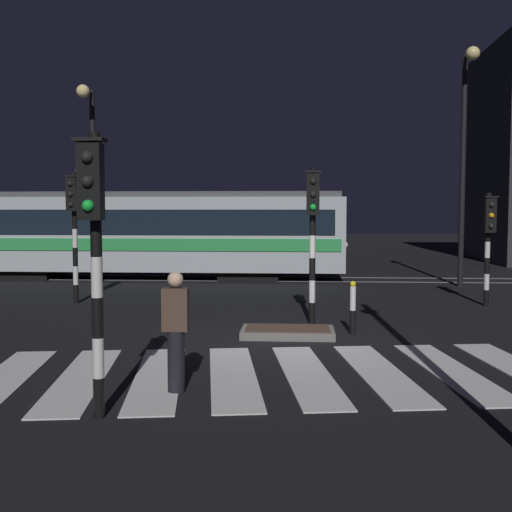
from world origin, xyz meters
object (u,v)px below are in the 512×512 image
at_px(traffic_light_kerb_mid_left, 94,232).
at_px(tram, 137,232).
at_px(traffic_light_corner_far_left, 73,217).
at_px(bollard_island_edge, 353,308).
at_px(traffic_light_median_centre, 313,222).
at_px(street_lamp_trackside_right, 465,141).
at_px(traffic_light_corner_far_right, 489,232).
at_px(street_lamp_trackside_left, 91,160).
at_px(pedestrian_waiting_at_kerb, 176,331).

relative_size(traffic_light_kerb_mid_left, tram, 0.22).
distance_m(traffic_light_corner_far_left, bollard_island_edge, 8.41).
bearing_deg(traffic_light_median_centre, street_lamp_trackside_right, 55.12).
relative_size(traffic_light_median_centre, traffic_light_corner_far_right, 1.16).
distance_m(traffic_light_median_centre, bollard_island_edge, 2.16).
bearing_deg(street_lamp_trackside_left, traffic_light_corner_far_right, -19.53).
height_order(traffic_light_kerb_mid_left, tram, tram).
xyz_separation_m(traffic_light_corner_far_right, tram, (-11.08, 6.33, -0.25)).
bearing_deg(traffic_light_corner_far_left, traffic_light_kerb_mid_left, -68.88).
distance_m(traffic_light_corner_far_right, pedestrian_waiting_at_kerb, 10.90).
bearing_deg(traffic_light_median_centre, traffic_light_corner_far_right, 33.32).
height_order(street_lamp_trackside_right, bollard_island_edge, street_lamp_trackside_right).
bearing_deg(pedestrian_waiting_at_kerb, street_lamp_trackside_right, 60.59).
relative_size(street_lamp_trackside_left, bollard_island_edge, 6.05).
relative_size(traffic_light_median_centre, street_lamp_trackside_right, 0.45).
bearing_deg(bollard_island_edge, tram, 124.50).
bearing_deg(pedestrian_waiting_at_kerb, bollard_island_edge, 57.10).
bearing_deg(traffic_light_corner_far_right, street_lamp_trackside_right, 84.14).
bearing_deg(traffic_light_corner_far_right, traffic_light_median_centre, -146.68).
height_order(traffic_light_corner_far_left, bollard_island_edge, traffic_light_corner_far_left).
bearing_deg(traffic_light_corner_far_left, tram, 89.18).
relative_size(traffic_light_median_centre, street_lamp_trackside_left, 0.52).
bearing_deg(street_lamp_trackside_left, tram, 61.81).
bearing_deg(traffic_light_corner_far_left, bollard_island_edge, -28.08).
distance_m(street_lamp_trackside_right, pedestrian_waiting_at_kerb, 15.21).
xyz_separation_m(traffic_light_corner_far_left, traffic_light_corner_far_right, (11.17, 0.21, -0.38)).
xyz_separation_m(street_lamp_trackside_right, bollard_island_edge, (-4.37, -8.40, -4.30)).
relative_size(traffic_light_median_centre, bollard_island_edge, 3.16).
bearing_deg(traffic_light_median_centre, street_lamp_trackside_left, 134.98).
height_order(traffic_light_median_centre, traffic_light_corner_far_right, traffic_light_median_centre).
distance_m(traffic_light_corner_far_left, traffic_light_median_centre, 7.06).
xyz_separation_m(traffic_light_corner_far_right, pedestrian_waiting_at_kerb, (-6.77, -8.47, -1.12)).
height_order(street_lamp_trackside_left, tram, street_lamp_trackside_left).
bearing_deg(tram, bollard_island_edge, -55.50).
relative_size(street_lamp_trackside_left, tram, 0.43).
bearing_deg(street_lamp_trackside_right, traffic_light_corner_far_left, -158.70).
height_order(traffic_light_median_centre, pedestrian_waiting_at_kerb, traffic_light_median_centre).
relative_size(traffic_light_corner_far_right, street_lamp_trackside_left, 0.45).
distance_m(tram, pedestrian_waiting_at_kerb, 15.44).
bearing_deg(street_lamp_trackside_left, traffic_light_median_centre, -45.02).
xyz_separation_m(traffic_light_corner_far_left, street_lamp_trackside_right, (11.62, 4.53, 2.49)).
bearing_deg(street_lamp_trackside_left, traffic_light_kerb_mid_left, -71.63).
bearing_deg(bollard_island_edge, traffic_light_median_centre, 130.17).
distance_m(traffic_light_median_centre, traffic_light_kerb_mid_left, 7.13).
bearing_deg(traffic_light_kerb_mid_left, traffic_light_median_centre, 67.07).
bearing_deg(street_lamp_trackside_right, traffic_light_median_centre, -124.88).
xyz_separation_m(traffic_light_median_centre, pedestrian_waiting_at_kerb, (-2.03, -5.36, -1.44)).
distance_m(traffic_light_kerb_mid_left, bollard_island_edge, 6.88).
bearing_deg(traffic_light_median_centre, traffic_light_corner_far_left, 155.72).
bearing_deg(street_lamp_trackside_right, traffic_light_kerb_mid_left, -119.62).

